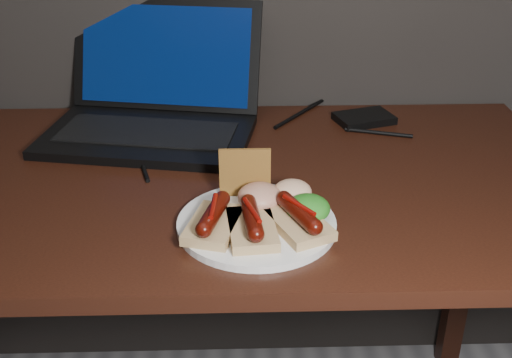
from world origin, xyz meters
The scene contains 12 objects.
desk centered at (0.00, 1.38, 0.66)m, with size 1.40×0.70×0.75m.
laptop centered at (-0.10, 1.60, 0.80)m, with size 0.47×0.41×0.25m.
hard_drive centered at (0.35, 1.63, 0.76)m, with size 0.12×0.08×0.02m, color black.
desk_cables centered at (-0.02, 1.53, 0.75)m, with size 0.97×0.43×0.01m.
plate centered at (0.11, 1.20, 0.76)m, with size 0.25×0.25×0.01m, color silver.
bread_sausage_left centered at (0.04, 1.18, 0.78)m, with size 0.10×0.13×0.04m.
bread_sausage_center centered at (0.10, 1.16, 0.78)m, with size 0.08×0.12×0.04m.
bread_sausage_right centered at (0.17, 1.18, 0.78)m, with size 0.11×0.13×0.04m.
crispbread centered at (0.09, 1.29, 0.80)m, with size 0.09×0.01×0.09m, color #AE7B2F.
salad_greens centered at (0.19, 1.20, 0.78)m, with size 0.07×0.07×0.04m, color #195E12.
salsa_mound centered at (0.11, 1.24, 0.78)m, with size 0.07×0.07×0.04m, color maroon.
coleslaw_mound centered at (0.17, 1.26, 0.78)m, with size 0.06×0.06×0.04m, color beige.
Camera 1 is at (0.08, 0.34, 1.28)m, focal length 45.00 mm.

